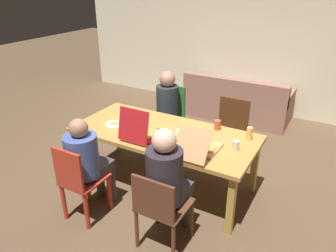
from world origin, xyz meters
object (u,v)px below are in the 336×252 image
Objects in this scene: pizza_box_0 at (143,133)px; drinking_glass_1 at (236,145)px; person_0 at (167,178)px; pizza_box_1 at (201,147)px; person_1 at (165,105)px; drinking_glass_2 at (250,133)px; person_2 at (86,158)px; chair_3 at (230,129)px; chair_2 at (79,182)px; couch at (237,103)px; plate_1 at (114,124)px; dining_table at (164,137)px; drinking_glass_0 at (217,125)px; chair_0 at (160,207)px; chair_1 at (170,114)px; plate_0 at (187,131)px.

drinking_glass_1 is at bearing 12.28° from pizza_box_0.
person_0 is 0.60m from pizza_box_1.
person_1 is 8.15× the size of drinking_glass_2.
person_2 is 2.05m from chair_3.
couch is (0.56, 3.50, -0.18)m from chair_2.
person_0 is 1.32m from plate_1.
dining_table is at bearing -161.76° from drinking_glass_2.
person_1 is 1.33× the size of chair_3.
pizza_box_1 is 0.29× the size of couch.
person_2 is at bearing -129.08° from drinking_glass_0.
chair_3 is at bearing 111.55° from drinking_glass_1.
drinking_glass_2 is (1.39, 1.28, 0.35)m from chair_2.
person_2 is at bearing 90.00° from chair_2.
drinking_glass_2 reaches higher than drinking_glass_1.
pizza_box_1 is (0.07, 0.74, 0.30)m from chair_0.
chair_1 is at bearing 154.16° from drinking_glass_2.
chair_3 is 8.50× the size of drinking_glass_1.
plate_1 is at bearing 176.33° from pizza_box_1.
chair_3 is at bearing 90.00° from chair_0.
pizza_box_0 is (-0.64, 0.71, 0.31)m from chair_0.
chair_3 reaches higher than chair_0.
person_1 reaches higher than chair_0.
couch is (-0.43, 2.15, -0.51)m from drinking_glass_0.
person_0 is at bearing -41.72° from pizza_box_0.
person_0 reaches higher than drinking_glass_1.
couch is at bearing 99.72° from pizza_box_1.
plate_0 is 0.13× the size of couch.
chair_3 is (0.95, 1.81, -0.19)m from person_2.
chair_1 is 1.19m from drinking_glass_0.
chair_0 is 0.94× the size of chair_2.
chair_2 is at bearing -126.04° from drinking_glass_0.
drinking_glass_2 is at bearing -9.49° from drinking_glass_0.
person_1 is at bearing 90.00° from chair_2.
couch is at bearing 70.16° from chair_1.
person_2 reaches higher than pizza_box_1.
pizza_box_0 is at bearing -136.79° from plate_0.
pizza_box_0 is at bearing -123.05° from dining_table.
chair_3 is (-0.00, 1.90, 0.00)m from chair_0.
person_2 is 4.78× the size of plate_0.
drinking_glass_0 is 0.52m from drinking_glass_1.
person_2 is at bearing -99.39° from couch.
chair_0 is 1.86× the size of pizza_box_0.
chair_3 is at bearing -0.65° from chair_1.
drinking_glass_1 is at bearing 67.67° from chair_0.
dining_table is 9.38× the size of plate_1.
plate_1 is 1.27m from drinking_glass_0.
drinking_glass_1 is at bearing -100.19° from drinking_glass_2.
pizza_box_0 is at bearing -11.74° from plate_1.
plate_1 is at bearing -157.03° from drinking_glass_0.
chair_1 is at bearing 148.36° from drinking_glass_0.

